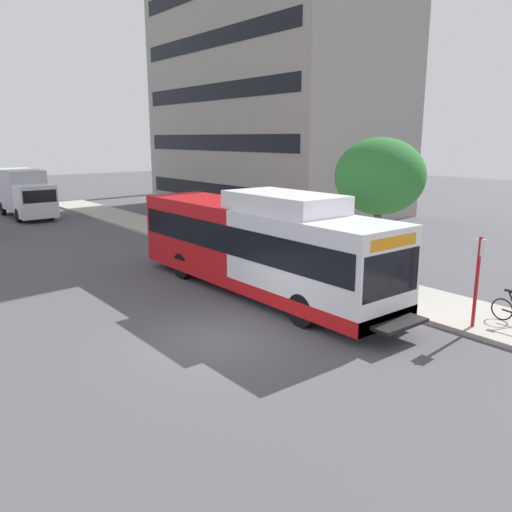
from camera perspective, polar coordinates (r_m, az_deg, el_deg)
name	(u,v)px	position (r m, az deg, el deg)	size (l,w,h in m)	color
ground_plane	(104,279)	(21.03, -16.47, -2.42)	(120.00, 120.00, 0.00)	#4C4C51
sidewalk_curb	(273,260)	(22.87, 1.92, -0.49)	(3.00, 56.00, 0.14)	#A8A399
transit_bus	(258,245)	(18.04, 0.19, 1.19)	(2.58, 12.25, 3.65)	white
bus_stop_sign_pole	(477,275)	(15.61, 23.31, -1.97)	(0.10, 0.36, 2.60)	red
street_tree_near_stop	(380,177)	(19.29, 13.55, 8.54)	(3.25, 3.25, 5.28)	#4C3823
box_truck_background	(24,192)	(39.18, -24.32, 6.48)	(2.32, 7.01, 3.25)	silver
lattice_comm_tower	(174,82)	(53.11, -9.03, 18.52)	(1.10, 1.10, 31.85)	#B7B7BC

